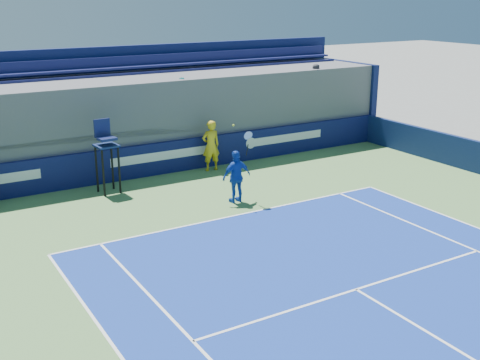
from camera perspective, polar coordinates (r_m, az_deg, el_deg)
ball_person at (r=22.54m, az=-2.78°, el=3.28°), size 0.73×0.51×1.91m
back_hoarding at (r=22.34m, az=-7.41°, el=2.06°), size 20.40×0.21×1.20m
umpire_chair at (r=20.29m, az=-12.58°, el=2.94°), size 0.75×0.75×2.48m
tennis_player at (r=19.03m, az=-0.33°, el=0.34°), size 1.00×0.43×2.57m
stadium_seating at (r=23.92m, az=-9.53°, el=5.99°), size 21.00×4.05×4.40m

